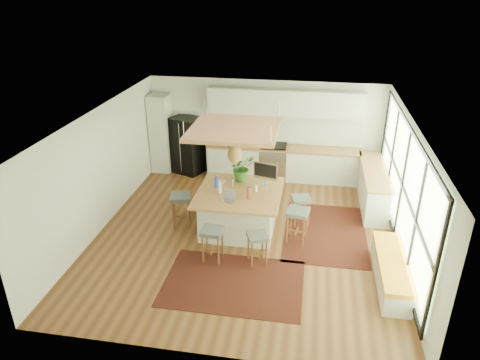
% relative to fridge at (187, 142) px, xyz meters
% --- Properties ---
extents(floor, '(7.00, 7.00, 0.00)m').
position_rel_fridge_xyz_m(floor, '(2.18, -3.16, -0.93)').
color(floor, '#5A3219').
rests_on(floor, ground).
extents(ceiling, '(7.00, 7.00, 0.00)m').
position_rel_fridge_xyz_m(ceiling, '(2.18, -3.16, 1.78)').
color(ceiling, white).
rests_on(ceiling, ground).
extents(wall_back, '(6.50, 0.00, 6.50)m').
position_rel_fridge_xyz_m(wall_back, '(2.18, 0.34, 0.42)').
color(wall_back, silver).
rests_on(wall_back, ground).
extents(wall_front, '(6.50, 0.00, 6.50)m').
position_rel_fridge_xyz_m(wall_front, '(2.18, -6.66, 0.42)').
color(wall_front, silver).
rests_on(wall_front, ground).
extents(wall_left, '(0.00, 7.00, 7.00)m').
position_rel_fridge_xyz_m(wall_left, '(-1.07, -3.16, 0.42)').
color(wall_left, silver).
rests_on(wall_left, ground).
extents(wall_right, '(0.00, 7.00, 7.00)m').
position_rel_fridge_xyz_m(wall_right, '(5.43, -3.16, 0.42)').
color(wall_right, silver).
rests_on(wall_right, ground).
extents(window_wall, '(0.10, 6.20, 2.60)m').
position_rel_fridge_xyz_m(window_wall, '(5.40, -3.16, 0.47)').
color(window_wall, black).
rests_on(window_wall, wall_right).
extents(pantry, '(0.55, 0.60, 2.25)m').
position_rel_fridge_xyz_m(pantry, '(-0.77, 0.02, 0.20)').
color(pantry, silver).
rests_on(pantry, floor).
extents(back_counter_base, '(4.20, 0.60, 0.88)m').
position_rel_fridge_xyz_m(back_counter_base, '(2.73, 0.02, -0.49)').
color(back_counter_base, silver).
rests_on(back_counter_base, floor).
extents(back_counter_top, '(4.24, 0.64, 0.05)m').
position_rel_fridge_xyz_m(back_counter_top, '(2.73, 0.02, -0.03)').
color(back_counter_top, '#A06A39').
rests_on(back_counter_top, back_counter_base).
extents(backsplash, '(4.20, 0.02, 0.80)m').
position_rel_fridge_xyz_m(backsplash, '(2.73, 0.32, 0.43)').
color(backsplash, white).
rests_on(backsplash, wall_back).
extents(upper_cabinets, '(4.20, 0.34, 0.70)m').
position_rel_fridge_xyz_m(upper_cabinets, '(2.73, 0.16, 1.22)').
color(upper_cabinets, silver).
rests_on(upper_cabinets, wall_back).
extents(range, '(0.76, 0.62, 1.00)m').
position_rel_fridge_xyz_m(range, '(2.48, 0.02, -0.43)').
color(range, '#A5A5AA').
rests_on(range, floor).
extents(right_counter_base, '(0.60, 2.50, 0.88)m').
position_rel_fridge_xyz_m(right_counter_base, '(5.11, -1.16, -0.49)').
color(right_counter_base, silver).
rests_on(right_counter_base, floor).
extents(right_counter_top, '(0.64, 2.54, 0.05)m').
position_rel_fridge_xyz_m(right_counter_top, '(5.11, -1.16, -0.03)').
color(right_counter_top, '#A06A39').
rests_on(right_counter_top, right_counter_base).
extents(window_bench, '(0.52, 2.00, 0.50)m').
position_rel_fridge_xyz_m(window_bench, '(5.13, -4.36, -0.68)').
color(window_bench, silver).
rests_on(window_bench, floor).
extents(ceiling_panel, '(1.86, 1.86, 0.80)m').
position_rel_fridge_xyz_m(ceiling_panel, '(1.88, -2.76, 1.12)').
color(ceiling_panel, '#A06A39').
rests_on(ceiling_panel, ceiling).
extents(rug_near, '(2.60, 1.80, 0.01)m').
position_rel_fridge_xyz_m(rug_near, '(2.24, -4.89, -0.92)').
color(rug_near, black).
rests_on(rug_near, floor).
extents(rug_right, '(1.80, 2.60, 0.01)m').
position_rel_fridge_xyz_m(rug_right, '(3.95, -2.78, -0.92)').
color(rug_right, black).
rests_on(rug_right, floor).
extents(fridge, '(1.00, 0.90, 1.64)m').
position_rel_fridge_xyz_m(fridge, '(0.00, 0.00, 0.00)').
color(fridge, black).
rests_on(fridge, floor).
extents(island, '(1.85, 1.85, 0.93)m').
position_rel_fridge_xyz_m(island, '(2.01, -2.90, -0.46)').
color(island, '#A06A39').
rests_on(island, floor).
extents(stool_near_left, '(0.44, 0.44, 0.71)m').
position_rel_fridge_xyz_m(stool_near_left, '(1.69, -4.21, -0.57)').
color(stool_near_left, '#4A5052').
rests_on(stool_near_left, floor).
extents(stool_near_right, '(0.50, 0.50, 0.65)m').
position_rel_fridge_xyz_m(stool_near_right, '(2.58, -4.15, -0.57)').
color(stool_near_right, '#4A5052').
rests_on(stool_near_right, floor).
extents(stool_right_front, '(0.52, 0.52, 0.76)m').
position_rel_fridge_xyz_m(stool_right_front, '(3.32, -3.23, -0.57)').
color(stool_right_front, '#4A5052').
rests_on(stool_right_front, floor).
extents(stool_right_back, '(0.50, 0.50, 0.69)m').
position_rel_fridge_xyz_m(stool_right_back, '(3.36, -2.49, -0.57)').
color(stool_right_back, '#4A5052').
rests_on(stool_right_back, floor).
extents(stool_left_side, '(0.56, 0.56, 0.78)m').
position_rel_fridge_xyz_m(stool_left_side, '(0.68, -3.00, -0.57)').
color(stool_left_side, '#4A5052').
rests_on(stool_left_side, floor).
extents(laptop, '(0.38, 0.39, 0.22)m').
position_rel_fridge_xyz_m(laptop, '(1.84, -3.37, 0.12)').
color(laptop, '#A5A5AA').
rests_on(laptop, island).
extents(monitor, '(0.61, 0.35, 0.54)m').
position_rel_fridge_xyz_m(monitor, '(2.53, -2.45, 0.26)').
color(monitor, '#A5A5AA').
rests_on(monitor, island).
extents(microwave, '(0.57, 0.44, 0.34)m').
position_rel_fridge_xyz_m(microwave, '(1.26, -0.04, 0.17)').
color(microwave, '#A5A5AA').
rests_on(microwave, back_counter_top).
extents(island_plant, '(0.85, 0.85, 0.49)m').
position_rel_fridge_xyz_m(island_plant, '(1.96, -2.29, 0.25)').
color(island_plant, '#1E4C19').
rests_on(island_plant, island).
extents(island_bowl, '(0.23, 0.23, 0.05)m').
position_rel_fridge_xyz_m(island_bowl, '(1.52, -2.55, 0.03)').
color(island_bowl, white).
rests_on(island_bowl, island).
extents(island_bottle_0, '(0.07, 0.07, 0.19)m').
position_rel_fridge_xyz_m(island_bottle_0, '(1.46, -2.80, 0.10)').
color(island_bottle_0, '#2E45B9').
rests_on(island_bottle_0, island).
extents(island_bottle_1, '(0.07, 0.07, 0.19)m').
position_rel_fridge_xyz_m(island_bottle_1, '(1.61, -3.05, 0.10)').
color(island_bottle_1, white).
rests_on(island_bottle_1, island).
extents(island_bottle_2, '(0.07, 0.07, 0.19)m').
position_rel_fridge_xyz_m(island_bottle_2, '(2.26, -3.20, 0.10)').
color(island_bottle_2, '#A43E36').
rests_on(island_bottle_2, island).
extents(island_bottle_3, '(0.07, 0.07, 0.19)m').
position_rel_fridge_xyz_m(island_bottle_3, '(2.36, -2.85, 0.10)').
color(island_bottle_3, white).
rests_on(island_bottle_3, island).
extents(island_bottle_4, '(0.07, 0.07, 0.19)m').
position_rel_fridge_xyz_m(island_bottle_4, '(1.81, -2.65, 0.10)').
color(island_bottle_4, '#66834E').
rests_on(island_bottle_4, island).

